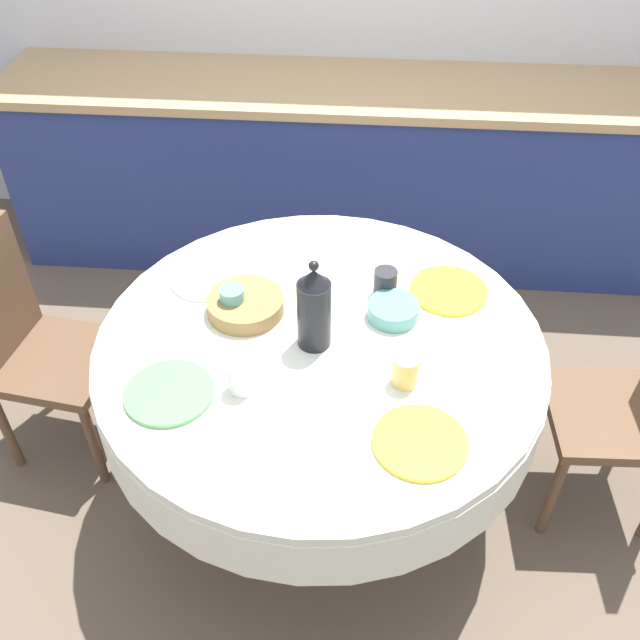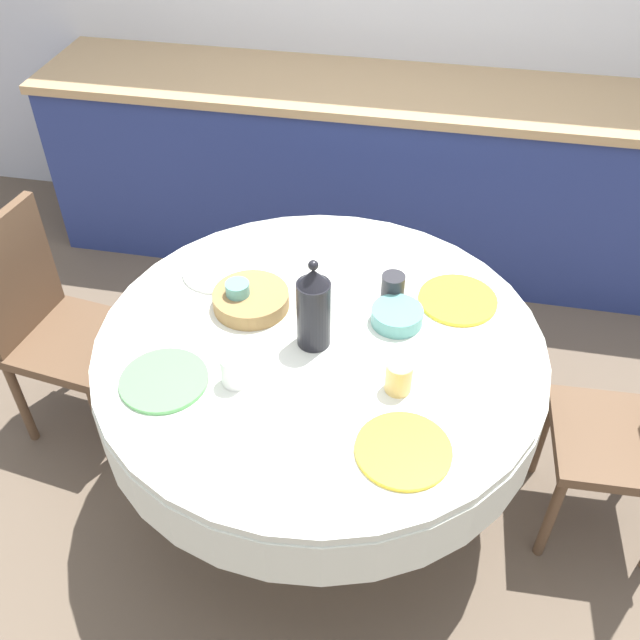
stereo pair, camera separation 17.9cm
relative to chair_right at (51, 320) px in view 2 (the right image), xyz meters
name	(u,v)px [view 2 (the right image)]	position (x,y,z in m)	size (l,w,h in m)	color
ground_plane	(320,480)	(1.04, -0.15, -0.50)	(12.00, 12.00, 0.00)	brown
kitchen_counter	(379,174)	(1.04, 1.37, -0.05)	(3.24, 0.64, 0.90)	navy
dining_table	(320,367)	(1.04, -0.15, 0.10)	(1.41, 1.41, 0.73)	olive
chair_right	(51,320)	(0.00, 0.00, 0.00)	(0.45, 0.45, 0.92)	brown
plate_near_left	(164,380)	(0.63, -0.41, 0.23)	(0.26, 0.26, 0.01)	#5BA85B
cup_near_left	(234,370)	(0.83, -0.37, 0.27)	(0.08, 0.08, 0.10)	white
plate_near_right	(403,450)	(1.34, -0.53, 0.23)	(0.26, 0.26, 0.01)	yellow
cup_near_right	(399,377)	(1.30, -0.31, 0.27)	(0.08, 0.08, 0.10)	#DBB766
plate_far_left	(220,270)	(0.63, 0.12, 0.23)	(0.26, 0.26, 0.01)	white
cup_far_left	(238,295)	(0.75, -0.05, 0.27)	(0.08, 0.08, 0.10)	#5BA39E
plate_far_right	(458,300)	(1.45, 0.12, 0.23)	(0.26, 0.26, 0.01)	yellow
cup_far_right	(393,288)	(1.23, 0.09, 0.27)	(0.08, 0.08, 0.10)	#28282D
coffee_carafe	(314,308)	(1.02, -0.16, 0.36)	(0.10, 0.10, 0.31)	black
bread_basket	(251,300)	(0.79, -0.04, 0.25)	(0.25, 0.25, 0.06)	olive
fruit_bowl	(397,316)	(1.26, -0.02, 0.25)	(0.16, 0.16, 0.05)	#569993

